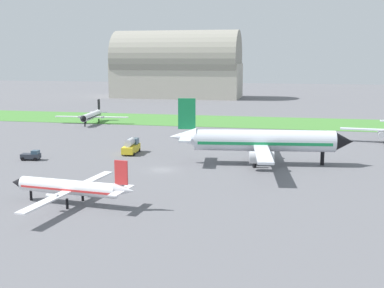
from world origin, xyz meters
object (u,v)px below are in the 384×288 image
Objects in this scene: airplane_foreground_turboprop at (71,187)px; fuel_truck_midfield at (131,146)px; airplane_taxiing_turboprop at (92,116)px; airplane_midfield_jet at (260,141)px; pushback_tug_near_gate at (32,155)px.

airplane_foreground_turboprop is 3.36× the size of fuel_truck_midfield.
airplane_taxiing_turboprop reaches higher than airplane_foreground_turboprop.
airplane_foreground_turboprop reaches higher than fuel_truck_midfield.
fuel_truck_midfield is at bearing 162.48° from airplane_midfield_jet.
airplane_taxiing_turboprop is at bearing 29.29° from fuel_truck_midfield.
airplane_foreground_turboprop is 33.23m from pushback_tug_near_gate.
airplane_taxiing_turboprop is at bearing 93.76° from pushback_tug_near_gate.
pushback_tug_near_gate is (-44.11, -5.63, -3.53)m from airplane_midfield_jet.
airplane_taxiing_turboprop is 53.73m from pushback_tug_near_gate.
airplane_foreground_turboprop is at bearing 15.66° from airplane_taxiing_turboprop.
airplane_taxiing_turboprop is 50.20m from fuel_truck_midfield.
fuel_truck_midfield is (27.06, -42.27, -0.89)m from airplane_taxiing_turboprop.
fuel_truck_midfield is at bearing 24.61° from pushback_tug_near_gate.
airplane_foreground_turboprop reaches higher than pushback_tug_near_gate.
airplane_taxiing_turboprop reaches higher than fuel_truck_midfield.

